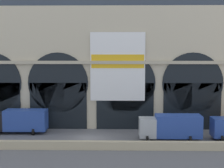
% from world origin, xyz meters
% --- Properties ---
extents(ground_plane, '(200.00, 200.00, 0.00)m').
position_xyz_m(ground_plane, '(0.00, 0.00, 0.00)').
color(ground_plane, slate).
extents(quay_parapet_wall, '(90.00, 0.70, 0.94)m').
position_xyz_m(quay_parapet_wall, '(0.00, -4.57, 0.47)').
color(quay_parapet_wall, '#BCAD8C').
rests_on(quay_parapet_wall, ground).
extents(station_building, '(48.20, 4.44, 20.89)m').
position_xyz_m(station_building, '(0.03, 7.01, 10.08)').
color(station_building, beige).
rests_on(station_building, ground).
extents(box_truck_midwest, '(7.50, 2.91, 3.12)m').
position_xyz_m(box_truck_midwest, '(-9.43, 2.49, 1.70)').
color(box_truck_midwest, black).
rests_on(box_truck_midwest, ground).
extents(box_truck_mideast, '(7.50, 2.91, 3.12)m').
position_xyz_m(box_truck_mideast, '(10.10, -0.62, 1.70)').
color(box_truck_mideast, '#ADB2B7').
rests_on(box_truck_mideast, ground).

